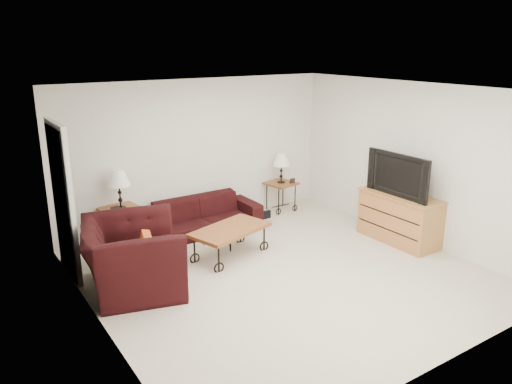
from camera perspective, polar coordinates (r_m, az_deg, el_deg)
ground at (r=7.00m, az=3.21°, el=-9.26°), size 5.00×5.00×0.00m
wall_back at (r=8.61m, az=-6.64°, el=4.49°), size 5.00×0.02×2.50m
wall_front at (r=4.90m, az=21.26°, el=-6.25°), size 5.00×0.02×2.50m
wall_left at (r=5.49m, az=-18.04°, el=-3.43°), size 0.02×5.00×2.50m
wall_right at (r=8.25m, az=17.46°, el=3.26°), size 0.02×5.00×2.50m
ceiling at (r=6.31m, az=3.58°, el=11.58°), size 5.00×5.00×0.00m
doorway at (r=7.10m, az=-21.34°, el=-1.18°), size 0.08×0.94×2.04m
sofa at (r=8.38m, az=-6.14°, el=-2.71°), size 1.97×0.77×0.57m
side_table_left at (r=8.06m, az=-15.04°, el=-3.87°), size 0.64×0.64×0.61m
side_table_right at (r=9.41m, az=2.86°, el=-0.51°), size 0.58×0.58×0.55m
lamp_left at (r=7.87m, az=-15.38°, el=0.31°), size 0.40×0.40×0.61m
lamp_right at (r=9.26m, az=2.91°, el=2.73°), size 0.36×0.36×0.55m
photo_frame_left at (r=7.77m, az=-15.92°, el=-1.93°), size 0.12×0.05×0.10m
photo_frame_right at (r=9.29m, az=4.19°, el=1.30°), size 0.11×0.02×0.09m
coffee_table at (r=7.44m, az=-2.97°, el=-5.75°), size 1.32×0.95×0.44m
armchair at (r=6.61m, az=-13.96°, el=-7.16°), size 1.52×1.64×0.89m
throw_pillow at (r=6.58m, az=-12.63°, el=-6.45°), size 0.21×0.42×0.40m
tv_stand at (r=8.24m, az=16.09°, el=-2.87°), size 0.54×1.30×0.78m
television at (r=8.02m, az=16.42°, el=1.99°), size 0.15×1.17×0.67m
backpack at (r=8.77m, az=0.60°, el=-2.20°), size 0.39×0.33×0.43m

